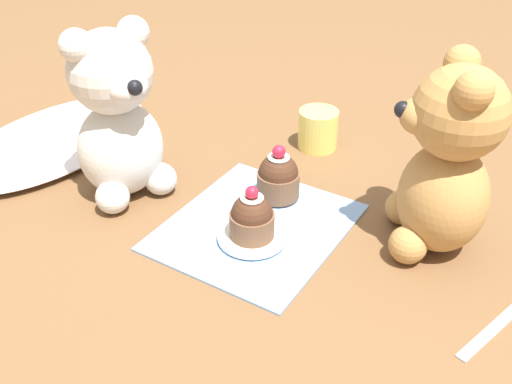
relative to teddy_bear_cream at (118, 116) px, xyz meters
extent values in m
plane|color=brown|center=(0.02, -0.20, -0.12)|extent=(4.00, 4.00, 0.00)
cube|color=#7A9ED1|center=(0.02, -0.20, -0.11)|extent=(0.24, 0.21, 0.01)
ellipsoid|color=silver|center=(0.04, 0.19, -0.11)|extent=(0.36, 0.21, 0.02)
ellipsoid|color=silver|center=(0.00, 0.00, -0.05)|extent=(0.15, 0.14, 0.13)
sphere|color=silver|center=(0.00, 0.00, 0.06)|extent=(0.11, 0.11, 0.11)
ellipsoid|color=silver|center=(-0.01, -0.04, 0.05)|extent=(0.06, 0.06, 0.04)
sphere|color=black|center=(-0.02, -0.06, 0.06)|extent=(0.02, 0.02, 0.02)
sphere|color=silver|center=(-0.04, 0.02, 0.10)|extent=(0.04, 0.04, 0.04)
sphere|color=silver|center=(0.04, -0.01, 0.10)|extent=(0.04, 0.04, 0.04)
sphere|color=silver|center=(-0.05, -0.02, -0.09)|extent=(0.05, 0.05, 0.05)
sphere|color=silver|center=(0.03, -0.04, -0.09)|extent=(0.05, 0.05, 0.05)
ellipsoid|color=#B78447|center=(0.11, -0.41, -0.05)|extent=(0.15, 0.15, 0.14)
sphere|color=#B78447|center=(0.11, -0.41, 0.06)|extent=(0.11, 0.11, 0.11)
ellipsoid|color=#B78447|center=(0.10, -0.37, 0.06)|extent=(0.07, 0.06, 0.04)
sphere|color=black|center=(0.09, -0.35, 0.06)|extent=(0.02, 0.02, 0.02)
sphere|color=#B78447|center=(0.15, -0.39, 0.11)|extent=(0.04, 0.04, 0.04)
sphere|color=#B78447|center=(0.08, -0.42, 0.11)|extent=(0.04, 0.04, 0.04)
sphere|color=#B78447|center=(0.13, -0.36, -0.09)|extent=(0.05, 0.05, 0.05)
sphere|color=#B78447|center=(0.06, -0.39, -0.09)|extent=(0.05, 0.05, 0.05)
cylinder|color=brown|center=(0.10, -0.19, -0.09)|extent=(0.06, 0.06, 0.04)
sphere|color=#472819|center=(0.10, -0.19, -0.08)|extent=(0.05, 0.05, 0.05)
cylinder|color=white|center=(0.10, -0.19, -0.05)|extent=(0.03, 0.03, 0.00)
sphere|color=red|center=(0.10, -0.19, -0.04)|extent=(0.02, 0.02, 0.02)
cylinder|color=white|center=(-0.01, -0.21, -0.11)|extent=(0.09, 0.09, 0.01)
cylinder|color=brown|center=(-0.01, -0.21, -0.09)|extent=(0.06, 0.06, 0.03)
sphere|color=#472819|center=(-0.01, -0.21, -0.07)|extent=(0.05, 0.05, 0.05)
cylinder|color=white|center=(-0.01, -0.21, -0.05)|extent=(0.03, 0.03, 0.00)
sphere|color=red|center=(-0.01, -0.21, -0.04)|extent=(0.02, 0.02, 0.02)
cylinder|color=#EADB66|center=(0.26, -0.17, -0.09)|extent=(0.06, 0.06, 0.06)
cube|color=silver|center=(0.00, -0.51, -0.11)|extent=(0.11, 0.04, 0.01)
camera|label=1|loc=(-0.51, -0.53, 0.35)|focal=42.00mm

